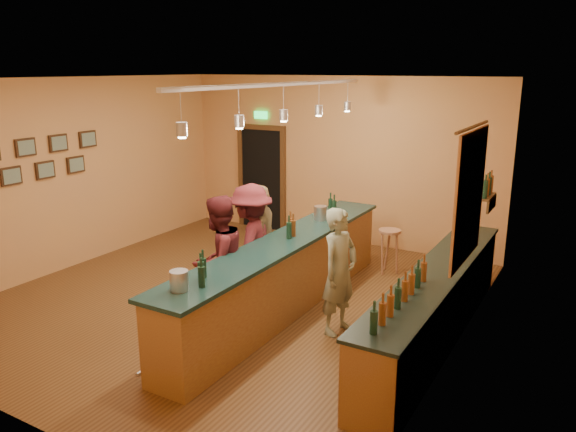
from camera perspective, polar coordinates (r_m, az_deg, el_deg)
The scene contains 18 objects.
floor at distance 8.53m, azimuth -5.60°, elevation -8.31°, with size 7.00×7.00×0.00m, color #523017.
ceiling at distance 7.85m, azimuth -6.20°, elevation 13.71°, with size 6.50×7.00×0.02m, color silver.
wall_back at distance 11.01m, azimuth 4.90°, elevation 5.68°, with size 6.50×0.02×3.20m, color #DA9651.
wall_front at distance 5.70m, azimuth -27.01°, elevation -4.67°, with size 6.50×0.02×3.20m, color #DA9651.
wall_left at distance 10.26m, azimuth -20.79°, elevation 4.09°, with size 0.02×7.00×3.20m, color #DA9651.
wall_right at distance 6.71m, azimuth 17.22°, elevation -0.91°, with size 0.02×7.00×3.20m, color #DA9651.
doorway at distance 11.88m, azimuth -2.65°, elevation 4.08°, with size 1.15×0.09×2.48m.
tapestry at distance 7.04m, azimuth 17.97°, elevation 1.85°, with size 0.03×1.40×1.60m, color #A83A21.
bottle_shelf at distance 8.53m, azimuth 19.70°, elevation 2.62°, with size 0.17×0.55×0.54m.
picture_grid at distance 9.73m, azimuth -24.23°, elevation 5.30°, with size 0.06×2.20×0.70m, color #382111, non-canonical shape.
back_counter at distance 7.30m, azimuth 14.71°, elevation -8.71°, with size 0.60×4.55×1.27m.
tasting_bar at distance 7.85m, azimuth -0.44°, elevation -5.57°, with size 0.73×5.10×1.38m.
pendant_track at distance 7.37m, azimuth -0.46°, elevation 12.03°, with size 0.11×4.60×0.50m.
bartender at distance 7.21m, azimuth 5.25°, elevation -5.64°, with size 0.60×0.40×1.66m, color gray.
customer_a at distance 7.46m, azimuth -7.06°, elevation -4.58°, with size 0.85×0.67×1.76m, color #59191E.
customer_b at distance 8.27m, azimuth -2.72°, elevation -2.65°, with size 1.01×0.42×1.72m, color #997A51.
customer_c at distance 8.04m, azimuth -3.81°, elevation -2.98°, with size 1.15×0.66×1.78m, color #59191E.
bar_stool at distance 9.45m, azimuth 10.27°, elevation -2.22°, with size 0.36×0.36×0.75m.
Camera 1 is at (4.63, -6.33, 3.35)m, focal length 35.00 mm.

